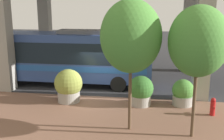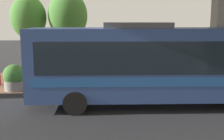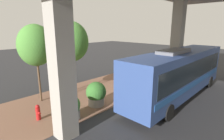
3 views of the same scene
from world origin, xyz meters
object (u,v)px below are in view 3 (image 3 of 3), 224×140
at_px(planter_front, 132,80).
at_px(bus, 179,71).
at_px(planter_middle, 96,94).
at_px(street_tree_far, 72,42).
at_px(fire_hydrant, 38,112).
at_px(street_tree_near, 36,45).
at_px(planter_back, 70,108).

bearing_deg(planter_front, bus, 20.53).
xyz_separation_m(planter_middle, street_tree_far, (-3.10, 0.34, 3.32)).
relative_size(bus, fire_hydrant, 12.56).
height_order(planter_middle, street_tree_near, street_tree_near).
xyz_separation_m(planter_back, street_tree_far, (-3.42, 2.61, 3.43)).
bearing_deg(planter_back, bus, 68.18).
bearing_deg(planter_front, street_tree_far, -129.69).
height_order(planter_front, street_tree_near, street_tree_near).
height_order(fire_hydrant, street_tree_near, street_tree_near).
height_order(fire_hydrant, planter_middle, planter_middle).
height_order(fire_hydrant, planter_front, planter_front).
bearing_deg(bus, planter_front, -159.47).
distance_m(planter_back, street_tree_near, 5.01).
bearing_deg(planter_middle, street_tree_far, 173.69).
xyz_separation_m(planter_front, planter_middle, (0.02, -4.05, -0.12)).
bearing_deg(planter_back, street_tree_near, -179.48).
bearing_deg(street_tree_near, street_tree_far, 83.07).
relative_size(street_tree_near, street_tree_far, 0.96).
xyz_separation_m(bus, fire_hydrant, (-4.30, -8.93, -1.56)).
xyz_separation_m(planter_front, street_tree_far, (-3.08, -3.71, 3.20)).
bearing_deg(planter_back, fire_hydrant, -133.23).
relative_size(fire_hydrant, street_tree_near, 0.17).
bearing_deg(planter_middle, street_tree_near, -146.02).
height_order(planter_back, street_tree_near, street_tree_near).
bearing_deg(street_tree_far, bus, 37.60).
bearing_deg(bus, planter_back, -111.82).
xyz_separation_m(fire_hydrant, planter_middle, (0.94, 3.61, 0.35)).
relative_size(planter_front, planter_middle, 1.14).
height_order(planter_front, planter_middle, planter_front).
distance_m(bus, planter_middle, 6.41).
xyz_separation_m(fire_hydrant, planter_back, (1.26, 1.34, 0.23)).
xyz_separation_m(planter_front, planter_back, (0.35, -6.32, -0.23)).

